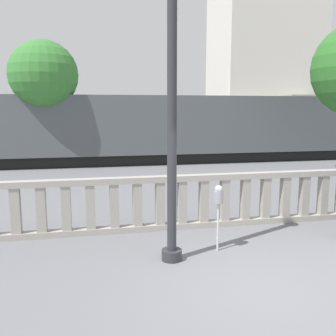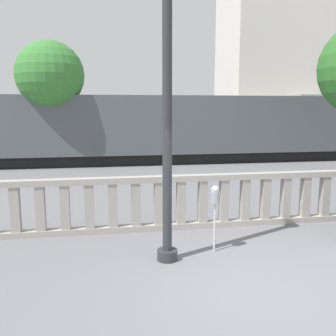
% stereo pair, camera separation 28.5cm
% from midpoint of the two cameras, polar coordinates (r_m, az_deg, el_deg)
% --- Properties ---
extents(ground_plane, '(160.00, 160.00, 0.00)m').
position_cam_midpoint_polar(ground_plane, '(6.32, 13.06, -17.75)').
color(ground_plane, slate).
extents(balustrade, '(13.71, 0.24, 1.28)m').
position_cam_midpoint_polar(balustrade, '(8.97, 4.54, -5.04)').
color(balustrade, '#9E998E').
rests_on(balustrade, ground).
extents(lamppost, '(0.38, 0.38, 6.03)m').
position_cam_midpoint_polar(lamppost, '(6.70, -0.63, 10.99)').
color(lamppost, '#2D2D33').
rests_on(lamppost, ground).
extents(parking_meter, '(0.19, 0.19, 1.34)m').
position_cam_midpoint_polar(parking_meter, '(7.42, 6.61, -4.58)').
color(parking_meter, silver).
rests_on(parking_meter, ground).
extents(train_near, '(26.53, 2.94, 4.04)m').
position_cam_midpoint_polar(train_near, '(20.06, 2.80, 6.20)').
color(train_near, black).
rests_on(train_near, ground).
extents(train_far, '(22.09, 2.91, 3.91)m').
position_cam_midpoint_polar(train_far, '(30.68, 3.75, 7.10)').
color(train_far, black).
rests_on(train_far, ground).
extents(building_block, '(9.26, 6.98, 13.71)m').
position_cam_midpoint_polar(building_block, '(38.12, 14.11, 14.93)').
color(building_block, beige).
rests_on(building_block, ground).
extents(tree_left, '(3.16, 3.16, 5.93)m').
position_cam_midpoint_polar(tree_left, '(18.70, -18.88, 13.21)').
color(tree_left, brown).
rests_on(tree_left, ground).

